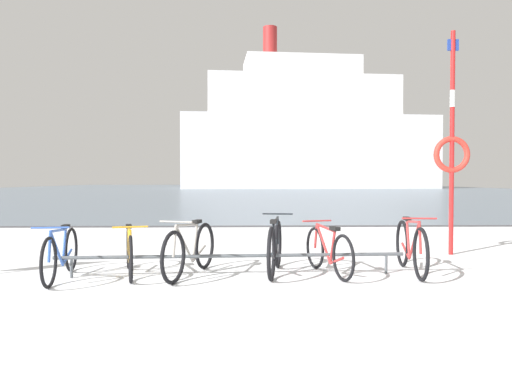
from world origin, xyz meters
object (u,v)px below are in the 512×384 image
object	(u,v)px
rescue_post	(452,147)
ferry_ship	(305,135)
bicycle_4	(328,251)
bicycle_3	(275,247)
bicycle_0	(61,254)
bicycle_1	(129,252)
bicycle_5	(411,247)
bicycle_2	(190,250)

from	to	relation	value
rescue_post	ferry_ship	world-z (taller)	ferry_ship
bicycle_4	rescue_post	world-z (taller)	rescue_post
bicycle_3	ferry_ship	world-z (taller)	ferry_ship
bicycle_0	bicycle_1	size ratio (longest dim) A/B	1.07
bicycle_1	ferry_ship	size ratio (longest dim) A/B	0.04
bicycle_1	bicycle_5	world-z (taller)	bicycle_5
bicycle_2	bicycle_0	bearing A→B (deg)	-174.16
bicycle_3	bicycle_2	bearing A→B (deg)	-174.03
bicycle_3	bicycle_0	bearing A→B (deg)	-174.11
rescue_post	ferry_ship	size ratio (longest dim) A/B	0.10
bicycle_5	ferry_ship	distance (m)	68.17
bicycle_3	ferry_ship	size ratio (longest dim) A/B	0.04
bicycle_5	rescue_post	distance (m)	2.65
bicycle_2	rescue_post	size ratio (longest dim) A/B	0.43
bicycle_1	rescue_post	xyz separation A→B (m)	(5.35, 1.74, 1.60)
bicycle_0	bicycle_1	xyz separation A→B (m)	(0.87, 0.24, -0.01)
rescue_post	bicycle_3	bearing A→B (deg)	-153.00
bicycle_0	bicycle_2	distance (m)	1.74
bicycle_2	bicycle_1	bearing A→B (deg)	175.70
bicycle_0	bicycle_2	world-z (taller)	bicycle_2
bicycle_0	bicycle_4	xyz separation A→B (m)	(3.68, 0.23, -0.01)
bicycle_4	rescue_post	size ratio (longest dim) A/B	0.39
bicycle_3	bicycle_1	bearing A→B (deg)	-178.32
bicycle_4	bicycle_5	size ratio (longest dim) A/B	0.87
bicycle_4	bicycle_3	bearing A→B (deg)	174.51
bicycle_2	bicycle_4	bearing A→B (deg)	1.56
bicycle_3	bicycle_4	world-z (taller)	bicycle_3
bicycle_1	bicycle_3	xyz separation A→B (m)	(2.06, 0.06, 0.04)
ferry_ship	bicycle_4	bearing A→B (deg)	-96.87
bicycle_4	bicycle_5	distance (m)	1.21
bicycle_0	ferry_ship	size ratio (longest dim) A/B	0.04
bicycle_0	bicycle_5	xyz separation A→B (m)	(4.90, 0.30, 0.03)
bicycle_1	bicycle_2	bearing A→B (deg)	-4.30
bicycle_1	bicycle_3	bearing A→B (deg)	1.68
bicycle_1	bicycle_5	bearing A→B (deg)	0.76
bicycle_3	bicycle_5	xyz separation A→B (m)	(1.96, -0.01, 0.00)
bicycle_1	rescue_post	bearing A→B (deg)	17.97
bicycle_1	bicycle_5	distance (m)	4.03
rescue_post	bicycle_1	bearing A→B (deg)	-162.03
bicycle_1	bicycle_3	world-z (taller)	bicycle_3
bicycle_2	bicycle_3	distance (m)	1.21
bicycle_1	rescue_post	distance (m)	5.85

